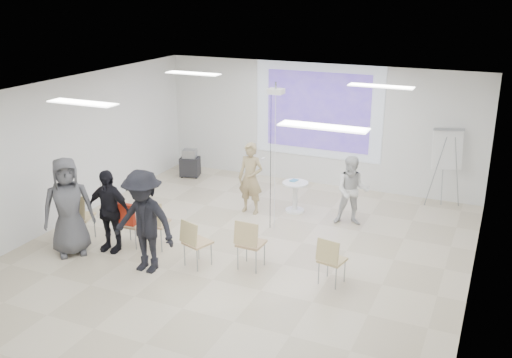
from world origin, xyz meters
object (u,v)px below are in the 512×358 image
at_px(player_left, 251,174).
at_px(chair_right_far, 330,258).
at_px(chair_right_inner, 249,241).
at_px(audience_left, 108,205).
at_px(chair_center, 194,240).
at_px(flipchart_easel, 447,150).
at_px(audience_outer, 67,201).
at_px(av_cart, 190,164).
at_px(laptop, 156,221).
at_px(chair_left_mid, 130,222).
at_px(pedestal_table, 295,195).
at_px(player_right, 352,187).
at_px(chair_far_left, 77,214).
at_px(audience_mid, 143,215).
at_px(chair_left_inner, 153,220).

xyz_separation_m(player_left, chair_right_far, (2.54, -2.40, -0.39)).
relative_size(chair_right_inner, audience_left, 0.52).
xyz_separation_m(chair_center, flipchart_easel, (3.62, 4.86, 0.80)).
bearing_deg(audience_outer, chair_center, -34.62).
xyz_separation_m(chair_right_inner, av_cart, (-3.57, 4.07, -0.22)).
xyz_separation_m(chair_right_far, laptop, (-3.45, 0.08, 0.02)).
xyz_separation_m(chair_center, audience_outer, (-2.36, -0.45, 0.51)).
bearing_deg(chair_left_mid, av_cart, 101.18).
height_order(pedestal_table, audience_left, audience_left).
bearing_deg(player_right, player_left, 171.92).
relative_size(pedestal_table, player_right, 0.43).
bearing_deg(audience_outer, player_right, -7.02).
relative_size(chair_far_left, audience_mid, 0.48).
bearing_deg(av_cart, audience_mid, -83.30).
bearing_deg(pedestal_table, flipchart_easel, 29.84).
bearing_deg(chair_right_far, player_left, 147.40).
distance_m(laptop, audience_mid, 1.09).
xyz_separation_m(laptop, audience_left, (-0.71, -0.47, 0.38)).
relative_size(chair_center, av_cart, 1.23).
relative_size(chair_center, chair_right_far, 1.05).
distance_m(chair_right_far, audience_mid, 3.23).
relative_size(chair_far_left, chair_right_far, 1.19).
distance_m(chair_far_left, laptop, 1.54).
relative_size(chair_right_far, audience_mid, 0.41).
xyz_separation_m(audience_left, audience_mid, (1.08, -0.42, 0.14)).
bearing_deg(chair_center, chair_right_far, 26.98).
distance_m(pedestal_table, chair_center, 3.26).
distance_m(chair_left_mid, chair_center, 1.55).
relative_size(chair_center, laptop, 2.48).
bearing_deg(chair_left_inner, player_left, 60.13).
bearing_deg(audience_left, player_left, 57.82).
xyz_separation_m(chair_center, laptop, (-1.08, 0.44, -0.00)).
relative_size(chair_left_mid, laptop, 2.41).
xyz_separation_m(chair_center, chair_right_inner, (0.92, 0.30, 0.03)).
relative_size(chair_left_inner, flipchart_easel, 0.54).
relative_size(chair_left_mid, chair_right_far, 1.02).
bearing_deg(laptop, audience_outer, 24.88).
bearing_deg(av_cart, chair_far_left, -103.91).
distance_m(player_left, audience_outer, 3.88).
xyz_separation_m(player_left, chair_far_left, (-2.38, -2.78, -0.30)).
relative_size(player_right, av_cart, 2.25).
bearing_deg(chair_center, chair_right_inner, 36.66).
bearing_deg(audience_left, av_cart, 99.02).
height_order(chair_left_inner, chair_center, chair_left_inner).
height_order(chair_left_inner, audience_left, audience_left).
relative_size(audience_left, audience_mid, 0.87).
height_order(chair_right_far, audience_left, audience_left).
distance_m(chair_left_mid, audience_mid, 1.19).
xyz_separation_m(pedestal_table, audience_left, (-2.49, -3.22, 0.52)).
xyz_separation_m(chair_center, av_cart, (-2.65, 4.37, -0.19)).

